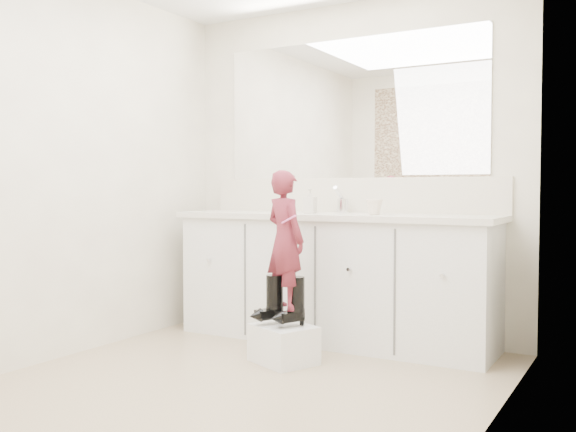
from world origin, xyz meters
The scene contains 16 objects.
floor centered at (0.00, 0.00, 0.00)m, with size 3.00×3.00×0.00m, color #90795E.
wall_back centered at (0.00, 1.50, 1.20)m, with size 2.60×2.60×0.00m, color beige.
wall_left centered at (-1.30, 0.00, 1.20)m, with size 3.00×3.00×0.00m, color beige.
wall_right centered at (1.30, 0.00, 1.20)m, with size 3.00×3.00×0.00m, color beige.
vanity_cabinet centered at (0.00, 1.23, 0.42)m, with size 2.20×0.55×0.85m, color silver.
countertop centered at (0.00, 1.21, 0.87)m, with size 2.28×0.58×0.04m, color beige.
backsplash centered at (0.00, 1.49, 1.02)m, with size 2.28×0.03×0.25m, color beige.
mirror centered at (0.00, 1.49, 1.64)m, with size 2.00×0.02×1.00m, color white.
faucet centered at (0.00, 1.38, 0.94)m, with size 0.08×0.08×0.10m, color silver.
cup centered at (0.33, 1.15, 0.94)m, with size 0.11×0.11×0.10m, color beige.
soap_bottle centered at (-0.15, 1.17, 0.97)m, with size 0.08×0.08×0.17m, color beige.
step_stool centered at (-0.02, 0.57, 0.11)m, with size 0.36×0.30×0.23m, color white.
boot_left centered at (-0.09, 0.59, 0.38)m, with size 0.11×0.20×0.30m, color black, non-canonical shape.
boot_right centered at (0.06, 0.59, 0.38)m, with size 0.11×0.20×0.30m, color black, non-canonical shape.
toddler centered at (-0.02, 0.59, 0.75)m, with size 0.31×0.20×0.84m, color #A93448.
toothbrush centered at (0.05, 0.51, 0.88)m, with size 0.01×0.01×0.14m, color #FC62BC.
Camera 1 is at (1.92, -2.78, 1.06)m, focal length 40.00 mm.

